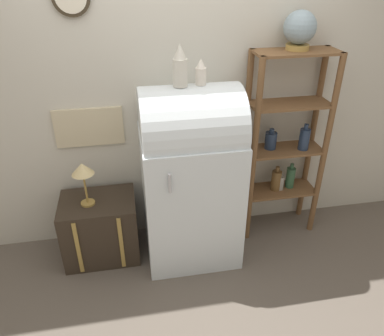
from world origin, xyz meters
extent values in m
plane|color=#60564C|center=(0.00, 0.00, 0.00)|extent=(12.00, 12.00, 0.00)
cube|color=beige|center=(0.00, 0.58, 1.35)|extent=(7.00, 0.05, 2.70)
cube|color=#C6B793|center=(-0.75, 0.54, 1.07)|extent=(0.53, 0.02, 0.31)
cube|color=silver|center=(0.00, 0.21, 0.55)|extent=(0.75, 0.67, 1.09)
cylinder|color=silver|center=(0.00, 0.21, 1.15)|extent=(0.73, 0.64, 0.64)
cylinder|color=#B7B7BC|center=(-0.21, -0.14, 0.91)|extent=(0.02, 0.02, 0.15)
cube|color=#33281E|center=(-0.75, 0.29, 0.27)|extent=(0.60, 0.45, 0.54)
cube|color=#AD8942|center=(-0.92, 0.06, 0.27)|extent=(0.03, 0.01, 0.49)
cube|color=#AD8942|center=(-0.58, 0.06, 0.27)|extent=(0.03, 0.01, 0.49)
cylinder|color=brown|center=(0.53, 0.26, 0.82)|extent=(0.05, 0.05, 1.63)
cylinder|color=brown|center=(1.15, 0.26, 0.82)|extent=(0.05, 0.05, 1.63)
cylinder|color=brown|center=(0.53, 0.51, 0.82)|extent=(0.05, 0.05, 1.63)
cylinder|color=brown|center=(1.15, 0.51, 0.82)|extent=(0.05, 0.05, 1.63)
cube|color=brown|center=(0.84, 0.38, 0.40)|extent=(0.65, 0.28, 0.02)
cube|color=brown|center=(0.84, 0.38, 0.81)|extent=(0.65, 0.28, 0.02)
cube|color=brown|center=(0.84, 0.38, 1.22)|extent=(0.65, 0.28, 0.02)
cube|color=brown|center=(0.84, 0.38, 1.62)|extent=(0.65, 0.28, 0.02)
cylinder|color=#9E998E|center=(0.85, 0.39, 0.48)|extent=(0.08, 0.08, 0.13)
cylinder|color=#9E998E|center=(0.85, 0.39, 0.56)|extent=(0.03, 0.03, 0.03)
cylinder|color=#23334C|center=(1.00, 0.35, 0.91)|extent=(0.09, 0.09, 0.18)
cylinder|color=#23334C|center=(1.00, 0.35, 1.02)|extent=(0.03, 0.03, 0.05)
cylinder|color=#335B3D|center=(0.95, 0.40, 0.50)|extent=(0.08, 0.08, 0.19)
cylinder|color=#335B3D|center=(0.95, 0.40, 0.62)|extent=(0.03, 0.03, 0.05)
cylinder|color=#23334C|center=(0.73, 0.41, 0.89)|extent=(0.10, 0.10, 0.14)
cylinder|color=#23334C|center=(0.73, 0.41, 0.98)|extent=(0.04, 0.04, 0.04)
cylinder|color=brown|center=(0.81, 0.38, 0.50)|extent=(0.09, 0.09, 0.19)
cylinder|color=brown|center=(0.81, 0.38, 0.62)|extent=(0.03, 0.03, 0.05)
cylinder|color=#AD8942|center=(0.85, 0.41, 1.65)|extent=(0.17, 0.17, 0.04)
sphere|color=#7F939E|center=(0.85, 0.41, 1.79)|extent=(0.24, 0.24, 0.24)
cylinder|color=beige|center=(-0.07, 0.21, 1.56)|extent=(0.10, 0.10, 0.19)
cone|color=beige|center=(-0.07, 0.21, 1.70)|extent=(0.09, 0.09, 0.10)
cylinder|color=silver|center=(0.08, 0.22, 1.53)|extent=(0.07, 0.07, 0.12)
cone|color=silver|center=(0.08, 0.22, 1.62)|extent=(0.06, 0.06, 0.06)
cylinder|color=#AD8942|center=(-0.81, 0.26, 0.55)|extent=(0.11, 0.11, 0.02)
cylinder|color=#AD8942|center=(-0.81, 0.26, 0.69)|extent=(0.02, 0.02, 0.26)
cone|color=#DBC184|center=(-0.81, 0.26, 0.86)|extent=(0.17, 0.17, 0.09)
camera|label=1|loc=(-0.45, -2.27, 2.26)|focal=35.00mm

